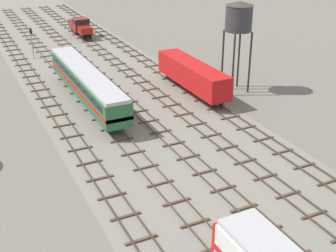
{
  "coord_description": "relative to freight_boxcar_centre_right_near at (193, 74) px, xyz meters",
  "views": [
    {
      "loc": [
        -18.05,
        4.81,
        20.58
      ],
      "look_at": [
        0.0,
        41.73,
        1.5
      ],
      "focal_mm": 49.1,
      "sensor_mm": 36.0,
      "label": 1
    }
  ],
  "objects": [
    {
      "name": "track_centre_right",
      "position": [
        -0.01,
        4.73,
        -2.31
      ],
      "size": [
        2.4,
        126.0,
        0.29
      ],
      "color": "#47382D",
      "rests_on": "ground"
    },
    {
      "name": "track_centre_left",
      "position": [
        -8.54,
        4.73,
        -2.31
      ],
      "size": [
        2.4,
        126.0,
        0.29
      ],
      "color": "#47382D",
      "rests_on": "ground"
    },
    {
      "name": "shunter_loco_centre_midfar",
      "position": [
        -4.27,
        34.52,
        -0.44
      ],
      "size": [
        2.74,
        8.46,
        3.1
      ],
      "color": "maroon",
      "rests_on": "ground"
    },
    {
      "name": "water_tower",
      "position": [
        5.2,
        -1.71,
        6.77
      ],
      "size": [
        3.39,
        3.39,
        11.24
      ],
      "color": "#2D2826",
      "rests_on": "ground"
    },
    {
      "name": "track_far_left",
      "position": [
        -17.08,
        4.73,
        -2.31
      ],
      "size": [
        2.4,
        126.0,
        0.29
      ],
      "color": "#47382D",
      "rests_on": "ground"
    },
    {
      "name": "signal_post_nearest",
      "position": [
        -14.94,
        23.86,
        0.65
      ],
      "size": [
        0.28,
        0.47,
        4.84
      ],
      "color": "gray",
      "rests_on": "ground"
    },
    {
      "name": "ground_plane",
      "position": [
        -8.54,
        3.73,
        -2.45
      ],
      "size": [
        480.0,
        480.0,
        0.0
      ],
      "primitive_type": "plane",
      "color": "slate"
    },
    {
      "name": "passenger_coach_left_mid",
      "position": [
        -12.81,
        2.45,
        0.16
      ],
      "size": [
        2.96,
        22.0,
        3.8
      ],
      "color": "#286638",
      "rests_on": "ground"
    },
    {
      "name": "track_centre",
      "position": [
        -4.27,
        4.73,
        -2.31
      ],
      "size": [
        2.4,
        126.0,
        0.29
      ],
      "color": "#47382D",
      "rests_on": "ground"
    },
    {
      "name": "track_left",
      "position": [
        -12.81,
        4.73,
        -2.31
      ],
      "size": [
        2.4,
        126.0,
        0.29
      ],
      "color": "#47382D",
      "rests_on": "ground"
    },
    {
      "name": "freight_boxcar_centre_right_near",
      "position": [
        0.0,
        0.0,
        0.0
      ],
      "size": [
        2.87,
        14.0,
        3.6
      ],
      "color": "red",
      "rests_on": "ground"
    },
    {
      "name": "ballast_bed",
      "position": [
        -8.54,
        3.73,
        -2.45
      ],
      "size": [
        21.07,
        176.0,
        0.01
      ],
      "primitive_type": "cube",
      "color": "gray",
      "rests_on": "ground"
    }
  ]
}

